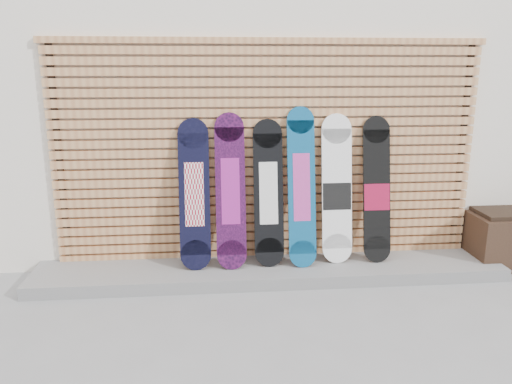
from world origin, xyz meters
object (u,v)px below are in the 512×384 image
Objects in this scene: snowboard_0 at (194,194)px; snowboard_1 at (230,191)px; snowboard_3 at (302,187)px; snowboard_5 at (377,191)px; snowboard_4 at (337,190)px; snowboard_2 at (268,193)px.

snowboard_1 reaches higher than snowboard_0.
snowboard_5 is at bearing 2.03° from snowboard_3.
snowboard_4 is at bearing 6.16° from snowboard_3.
snowboard_2 is 0.92× the size of snowboard_3.
snowboard_5 is at bearing -1.70° from snowboard_4.
snowboard_1 is at bearing -1.37° from snowboard_0.
snowboard_5 is (0.76, 0.03, -0.06)m from snowboard_3.
snowboard_1 is at bearing -178.14° from snowboard_4.
snowboard_3 reaches higher than snowboard_0.
snowboard_4 is (1.40, 0.03, 0.01)m from snowboard_0.
snowboard_1 reaches higher than snowboard_5.
snowboard_0 is 0.35m from snowboard_1.
snowboard_3 reaches higher than snowboard_1.
snowboard_1 is 0.37m from snowboard_2.
snowboard_0 is 1.00× the size of snowboard_5.
snowboard_5 is at bearing 0.88° from snowboard_1.
snowboard_1 is 1.01× the size of snowboard_4.
snowboard_3 is at bearing -173.84° from snowboard_4.
snowboard_3 is at bearing -0.39° from snowboard_1.
snowboard_1 is 1.05× the size of snowboard_2.
snowboard_0 is 1.01× the size of snowboard_2.
snowboard_2 is 0.99× the size of snowboard_5.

